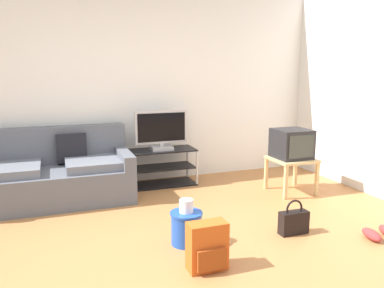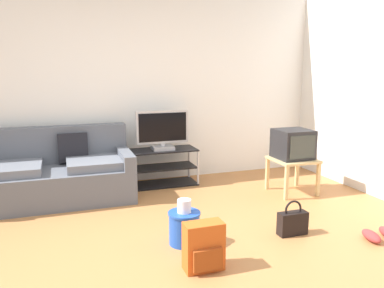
{
  "view_description": "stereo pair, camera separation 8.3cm",
  "coord_description": "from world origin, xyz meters",
  "px_view_note": "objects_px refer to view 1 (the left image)",
  "views": [
    {
      "loc": [
        -0.73,
        -2.85,
        1.56
      ],
      "look_at": [
        0.74,
        1.18,
        0.73
      ],
      "focal_mm": 36.11,
      "sensor_mm": 36.0,
      "label": 1
    },
    {
      "loc": [
        -0.65,
        -2.87,
        1.56
      ],
      "look_at": [
        0.74,
        1.18,
        0.73
      ],
      "focal_mm": 36.11,
      "sensor_mm": 36.0,
      "label": 2
    }
  ],
  "objects_px": {
    "couch": "(54,175)",
    "backpack": "(207,247)",
    "crt_tv": "(292,144)",
    "handbag": "(294,221)",
    "sneakers_pair": "(380,233)",
    "flat_tv": "(161,131)",
    "cleaning_bucket": "(186,225)",
    "side_table": "(291,163)",
    "tv_stand": "(161,167)"
  },
  "relations": [
    {
      "from": "cleaning_bucket",
      "to": "sneakers_pair",
      "type": "xyz_separation_m",
      "value": [
        1.76,
        -0.51,
        -0.13
      ]
    },
    {
      "from": "flat_tv",
      "to": "sneakers_pair",
      "type": "relative_size",
      "value": 1.94
    },
    {
      "from": "couch",
      "to": "backpack",
      "type": "distance_m",
      "value": 2.43
    },
    {
      "from": "cleaning_bucket",
      "to": "handbag",
      "type": "bearing_deg",
      "value": -8.3
    },
    {
      "from": "handbag",
      "to": "cleaning_bucket",
      "type": "distance_m",
      "value": 1.05
    },
    {
      "from": "backpack",
      "to": "flat_tv",
      "type": "bearing_deg",
      "value": 91.61
    },
    {
      "from": "flat_tv",
      "to": "cleaning_bucket",
      "type": "xyz_separation_m",
      "value": [
        -0.28,
        -1.82,
        -0.58
      ]
    },
    {
      "from": "sneakers_pair",
      "to": "side_table",
      "type": "bearing_deg",
      "value": 89.87
    },
    {
      "from": "crt_tv",
      "to": "cleaning_bucket",
      "type": "distance_m",
      "value": 2.07
    },
    {
      "from": "couch",
      "to": "sneakers_pair",
      "type": "distance_m",
      "value": 3.61
    },
    {
      "from": "sneakers_pair",
      "to": "crt_tv",
      "type": "bearing_deg",
      "value": 89.87
    },
    {
      "from": "flat_tv",
      "to": "crt_tv",
      "type": "height_order",
      "value": "flat_tv"
    },
    {
      "from": "tv_stand",
      "to": "backpack",
      "type": "relative_size",
      "value": 2.37
    },
    {
      "from": "tv_stand",
      "to": "backpack",
      "type": "distance_m",
      "value": 2.35
    },
    {
      "from": "tv_stand",
      "to": "cleaning_bucket",
      "type": "distance_m",
      "value": 1.86
    },
    {
      "from": "couch",
      "to": "flat_tv",
      "type": "xyz_separation_m",
      "value": [
        1.38,
        0.15,
        0.44
      ]
    },
    {
      "from": "backpack",
      "to": "crt_tv",
      "type": "bearing_deg",
      "value": 48.36
    },
    {
      "from": "couch",
      "to": "backpack",
      "type": "height_order",
      "value": "couch"
    },
    {
      "from": "tv_stand",
      "to": "crt_tv",
      "type": "distance_m",
      "value": 1.76
    },
    {
      "from": "cleaning_bucket",
      "to": "sneakers_pair",
      "type": "relative_size",
      "value": 1.14
    },
    {
      "from": "flat_tv",
      "to": "backpack",
      "type": "distance_m",
      "value": 2.39
    },
    {
      "from": "crt_tv",
      "to": "handbag",
      "type": "height_order",
      "value": "crt_tv"
    },
    {
      "from": "flat_tv",
      "to": "handbag",
      "type": "bearing_deg",
      "value": -68.9
    },
    {
      "from": "handbag",
      "to": "backpack",
      "type": "bearing_deg",
      "value": -161.97
    },
    {
      "from": "flat_tv",
      "to": "side_table",
      "type": "distance_m",
      "value": 1.75
    },
    {
      "from": "tv_stand",
      "to": "handbag",
      "type": "relative_size",
      "value": 2.68
    },
    {
      "from": "crt_tv",
      "to": "sneakers_pair",
      "type": "height_order",
      "value": "crt_tv"
    },
    {
      "from": "flat_tv",
      "to": "side_table",
      "type": "height_order",
      "value": "flat_tv"
    },
    {
      "from": "couch",
      "to": "backpack",
      "type": "relative_size",
      "value": 4.64
    },
    {
      "from": "tv_stand",
      "to": "crt_tv",
      "type": "xyz_separation_m",
      "value": [
        1.48,
        -0.86,
        0.39
      ]
    },
    {
      "from": "flat_tv",
      "to": "couch",
      "type": "bearing_deg",
      "value": -173.89
    },
    {
      "from": "sneakers_pair",
      "to": "couch",
      "type": "bearing_deg",
      "value": 142.65
    },
    {
      "from": "flat_tv",
      "to": "backpack",
      "type": "xyz_separation_m",
      "value": [
        -0.28,
        -2.31,
        -0.57
      ]
    },
    {
      "from": "sneakers_pair",
      "to": "handbag",
      "type": "bearing_deg",
      "value": 153.4
    },
    {
      "from": "flat_tv",
      "to": "crt_tv",
      "type": "bearing_deg",
      "value": -29.52
    },
    {
      "from": "couch",
      "to": "sneakers_pair",
      "type": "bearing_deg",
      "value": -37.35
    },
    {
      "from": "tv_stand",
      "to": "sneakers_pair",
      "type": "bearing_deg",
      "value": -57.86
    },
    {
      "from": "tv_stand",
      "to": "crt_tv",
      "type": "relative_size",
      "value": 2.16
    },
    {
      "from": "couch",
      "to": "handbag",
      "type": "xyz_separation_m",
      "value": [
        2.14,
        -1.82,
        -0.19
      ]
    },
    {
      "from": "sneakers_pair",
      "to": "backpack",
      "type": "bearing_deg",
      "value": 179.31
    },
    {
      "from": "crt_tv",
      "to": "flat_tv",
      "type": "bearing_deg",
      "value": 150.48
    },
    {
      "from": "side_table",
      "to": "handbag",
      "type": "height_order",
      "value": "side_table"
    },
    {
      "from": "flat_tv",
      "to": "cleaning_bucket",
      "type": "relative_size",
      "value": 1.7
    },
    {
      "from": "flat_tv",
      "to": "handbag",
      "type": "xyz_separation_m",
      "value": [
        0.76,
        -1.97,
        -0.63
      ]
    },
    {
      "from": "flat_tv",
      "to": "crt_tv",
      "type": "xyz_separation_m",
      "value": [
        1.48,
        -0.84,
        -0.12
      ]
    },
    {
      "from": "tv_stand",
      "to": "flat_tv",
      "type": "relative_size",
      "value": 1.3
    },
    {
      "from": "tv_stand",
      "to": "side_table",
      "type": "xyz_separation_m",
      "value": [
        1.48,
        -0.88,
        0.13
      ]
    },
    {
      "from": "backpack",
      "to": "handbag",
      "type": "height_order",
      "value": "backpack"
    },
    {
      "from": "crt_tv",
      "to": "cleaning_bucket",
      "type": "height_order",
      "value": "crt_tv"
    },
    {
      "from": "flat_tv",
      "to": "handbag",
      "type": "relative_size",
      "value": 2.07
    }
  ]
}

